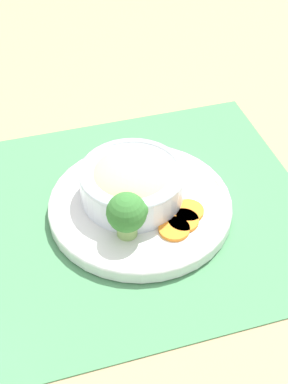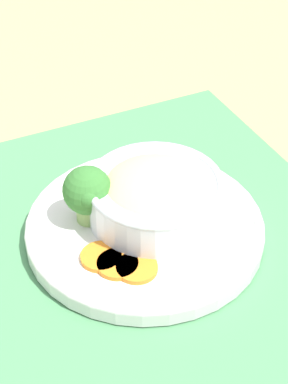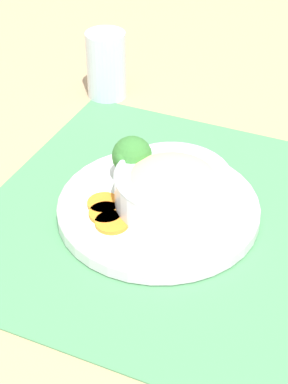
# 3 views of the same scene
# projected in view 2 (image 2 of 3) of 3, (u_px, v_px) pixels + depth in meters

# --- Properties ---
(ground_plane) EXTENTS (4.00, 4.00, 0.00)m
(ground_plane) POSITION_uv_depth(u_px,v_px,m) (145.00, 236.00, 0.76)
(ground_plane) COLOR tan
(placemat) EXTENTS (0.57, 0.53, 0.00)m
(placemat) POSITION_uv_depth(u_px,v_px,m) (145.00, 235.00, 0.75)
(placemat) COLOR #4C8C59
(placemat) RESTS_ON ground_plane
(plate) EXTENTS (0.28, 0.28, 0.02)m
(plate) POSITION_uv_depth(u_px,v_px,m) (145.00, 227.00, 0.75)
(plate) COLOR white
(plate) RESTS_ON placemat
(bowl) EXTENTS (0.16, 0.16, 0.06)m
(bowl) POSITION_uv_depth(u_px,v_px,m) (155.00, 195.00, 0.73)
(bowl) COLOR silver
(bowl) RESTS_ON plate
(broccoli_floret) EXTENTS (0.06, 0.06, 0.07)m
(broccoli_floret) POSITION_uv_depth(u_px,v_px,m) (87.00, 192.00, 0.72)
(broccoli_floret) COLOR #84AD5B
(broccoli_floret) RESTS_ON plate
(carrot_slice_near) EXTENTS (0.05, 0.05, 0.01)m
(carrot_slice_near) POSITION_uv_depth(u_px,v_px,m) (101.00, 257.00, 0.70)
(carrot_slice_near) COLOR orange
(carrot_slice_near) RESTS_ON plate
(carrot_slice_middle) EXTENTS (0.05, 0.05, 0.01)m
(carrot_slice_middle) POSITION_uv_depth(u_px,v_px,m) (118.00, 264.00, 0.69)
(carrot_slice_middle) COLOR orange
(carrot_slice_middle) RESTS_ON plate
(carrot_slice_far) EXTENTS (0.05, 0.05, 0.01)m
(carrot_slice_far) POSITION_uv_depth(u_px,v_px,m) (137.00, 268.00, 0.68)
(carrot_slice_far) COLOR orange
(carrot_slice_far) RESTS_ON plate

